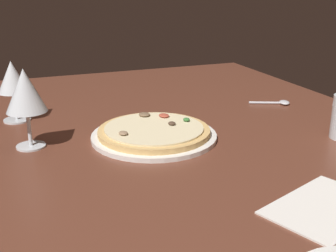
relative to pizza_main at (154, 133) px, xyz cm
name	(u,v)px	position (x,y,z in cm)	size (l,w,h in cm)	color
dining_table	(182,148)	(3.02, 5.47, -3.21)	(150.00, 110.00, 4.00)	brown
pizza_main	(154,133)	(0.00, 0.00, 0.00)	(27.76, 27.76, 3.40)	white
wine_glass_far	(25,93)	(-4.38, -25.95, 10.60)	(8.33, 8.33, 16.75)	silver
wine_glass_near	(12,79)	(-23.98, -27.67, 9.39)	(7.39, 7.39, 14.96)	silver
paper_menu	(325,207)	(38.69, 14.56, -1.06)	(12.40, 19.14, 0.30)	white
spoon	(279,103)	(-12.95, 41.76, -0.75)	(6.58, 11.30, 1.00)	silver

